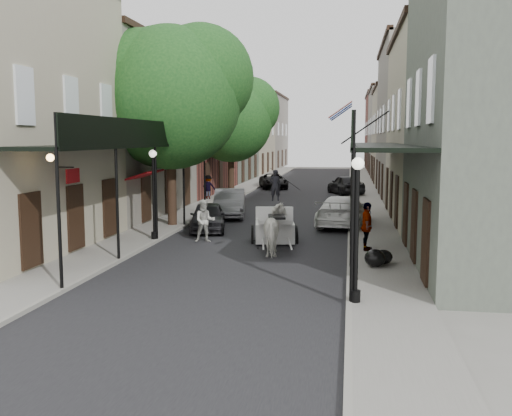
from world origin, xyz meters
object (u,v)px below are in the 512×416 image
at_px(tree_near, 179,92).
at_px(car_left_far, 273,181).
at_px(lamppost_left, 154,193).
at_px(car_right_near, 343,211).
at_px(carriage, 274,212).
at_px(lamppost_right_far, 353,176).
at_px(horse, 277,230).
at_px(pedestrian_sidewalk_right, 367,227).
at_px(car_left_near, 208,217).
at_px(tree_far, 236,117).
at_px(lamppost_right_near, 356,228).
at_px(pedestrian_sidewalk_left, 208,187).
at_px(car_right_far, 346,185).
at_px(pedestrian_walking, 205,221).
at_px(car_left_mid, 230,203).

distance_m(tree_near, car_left_far, 22.82).
height_order(lamppost_left, car_right_near, lamppost_left).
xyz_separation_m(carriage, car_right_near, (2.81, 4.47, -0.44)).
xyz_separation_m(lamppost_right_far, carriage, (-3.31, -10.90, -0.85)).
relative_size(horse, pedestrian_sidewalk_right, 1.20).
bearing_deg(lamppost_right_far, carriage, -106.87).
xyz_separation_m(car_left_near, car_right_near, (6.20, 2.44, 0.09)).
xyz_separation_m(horse, car_left_near, (-3.87, 4.87, -0.26)).
bearing_deg(horse, tree_near, -56.70).
bearing_deg(tree_near, carriage, -31.65).
bearing_deg(tree_far, lamppost_right_far, -36.51).
bearing_deg(lamppost_right_near, pedestrian_sidewalk_right, 86.10).
distance_m(lamppost_right_near, pedestrian_sidewalk_left, 25.90).
distance_m(lamppost_right_far, car_left_near, 11.20).
xyz_separation_m(lamppost_right_near, car_left_near, (-6.70, 11.13, -1.38)).
distance_m(tree_near, car_right_far, 19.98).
xyz_separation_m(tree_far, car_right_far, (7.85, 3.48, -5.07)).
height_order(tree_near, lamppost_right_near, tree_near).
relative_size(tree_far, car_left_near, 2.21).
distance_m(horse, carriage, 2.89).
distance_m(lamppost_right_far, car_left_far, 15.75).
bearing_deg(lamppost_left, carriage, 12.67).
bearing_deg(car_right_far, pedestrian_walking, 55.60).
xyz_separation_m(lamppost_left, car_left_mid, (1.50, 8.00, -1.29)).
xyz_separation_m(lamppost_right_near, pedestrian_sidewalk_left, (-9.90, 23.91, -1.11)).
distance_m(lamppost_left, pedestrian_sidewalk_left, 16.04).
distance_m(carriage, car_left_mid, 7.70).
bearing_deg(tree_far, car_left_near, -83.76).
height_order(tree_far, car_left_far, tree_far).
distance_m(pedestrian_sidewalk_right, car_right_far, 22.78).
bearing_deg(car_right_far, pedestrian_sidewalk_right, 72.70).
xyz_separation_m(tree_near, tree_far, (-0.05, 14.00, -0.65)).
height_order(lamppost_left, car_left_near, lamppost_left).
bearing_deg(pedestrian_walking, car_right_near, 25.22).
xyz_separation_m(tree_near, lamppost_left, (0.10, -4.18, -4.44)).
relative_size(lamppost_right_near, car_right_near, 0.71).
relative_size(tree_near, carriage, 3.12).
relative_size(car_left_mid, car_right_far, 1.02).
xyz_separation_m(tree_near, lamppost_right_near, (8.30, -12.18, -4.44)).
bearing_deg(pedestrian_sidewalk_left, horse, 100.11).
relative_size(tree_near, pedestrian_sidewalk_left, 5.87).
height_order(car_left_near, car_right_far, car_right_far).
relative_size(lamppost_left, car_left_near, 0.95).
bearing_deg(lamppost_right_near, tree_near, 124.27).
height_order(horse, pedestrian_sidewalk_left, horse).
bearing_deg(lamppost_left, horse, -17.93).
bearing_deg(car_left_far, lamppost_right_near, -93.85).
relative_size(lamppost_right_far, pedestrian_walking, 2.09).
distance_m(lamppost_right_near, car_left_near, 13.07).
height_order(carriage, pedestrian_walking, carriage).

